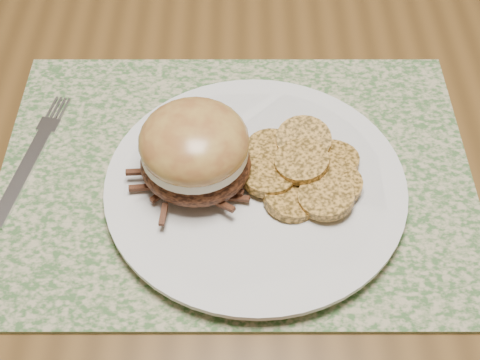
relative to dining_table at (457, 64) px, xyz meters
name	(u,v)px	position (x,y,z in m)	size (l,w,h in m)	color
ground	(376,313)	(0.00, 0.00, -0.67)	(3.50, 3.50, 0.00)	brown
dining_table	(457,64)	(0.00, 0.00, 0.00)	(1.50, 0.90, 0.75)	brown
placemat	(236,174)	(-0.29, -0.26, 0.08)	(0.45, 0.33, 0.00)	#3E6232
dinner_plate	(255,187)	(-0.27, -0.28, 0.09)	(0.26, 0.26, 0.02)	silver
pork_sandwich	(195,151)	(-0.32, -0.27, 0.14)	(0.12, 0.12, 0.08)	black
roasted_potatoes	(304,170)	(-0.22, -0.27, 0.11)	(0.13, 0.14, 0.03)	#BF8738
fork	(32,157)	(-0.48, -0.24, 0.09)	(0.05, 0.17, 0.00)	silver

